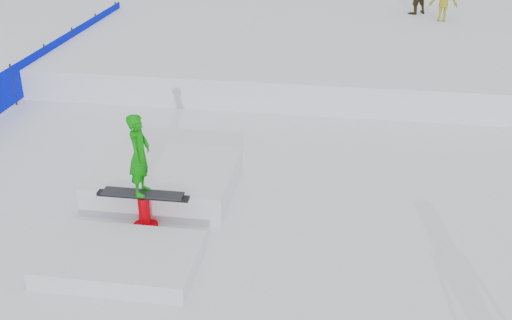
# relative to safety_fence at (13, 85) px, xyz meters

# --- Properties ---
(ground) EXTENTS (120.00, 120.00, 0.00)m
(ground) POSITION_rel_safety_fence_xyz_m (6.50, -6.60, -0.55)
(ground) COLOR white
(snow_midrise) EXTENTS (50.00, 18.00, 0.80)m
(snow_midrise) POSITION_rel_safety_fence_xyz_m (6.50, 9.40, -0.15)
(snow_midrise) COLOR white
(snow_midrise) RESTS_ON ground
(safety_fence) EXTENTS (0.05, 16.00, 1.10)m
(safety_fence) POSITION_rel_safety_fence_xyz_m (0.00, 0.00, 0.00)
(safety_fence) COLOR #000BDD
(safety_fence) RESTS_ON ground
(jib_rail_feature) EXTENTS (2.60, 4.40, 2.11)m
(jib_rail_feature) POSITION_rel_safety_fence_xyz_m (5.17, -4.74, -0.25)
(jib_rail_feature) COLOR white
(jib_rail_feature) RESTS_ON ground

